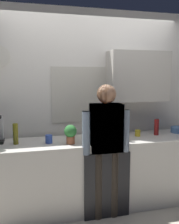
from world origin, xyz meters
TOP-DOWN VIEW (x-y plane):
  - ground_plane at (0.00, 0.00)m, footprint 8.00×8.00m
  - kitchen_counter at (0.00, 0.30)m, footprint 2.86×0.64m
  - dishwasher_panel at (0.01, -0.03)m, footprint 0.56×0.02m
  - back_wall_assembly at (0.08, 0.70)m, footprint 4.46×0.42m
  - bottle_olive_oil at (-1.02, 0.32)m, footprint 0.06×0.06m
  - bottle_red_vinegar at (0.83, 0.33)m, footprint 0.06×0.06m
  - bottle_dark_sauce at (0.42, 0.44)m, footprint 0.06×0.06m
  - bottle_amber_beer at (0.28, 0.14)m, footprint 0.06×0.06m
  - cup_yellow_cup at (0.56, 0.33)m, footprint 0.07×0.07m
  - cup_blue_mug at (-0.64, 0.27)m, footprint 0.08×0.08m
  - mixing_bowl at (1.22, 0.39)m, footprint 0.22×0.22m
  - potted_plant at (-0.39, 0.17)m, footprint 0.15×0.15m
  - dish_soap at (-0.31, 0.45)m, footprint 0.06×0.06m
  - person_at_sink at (0.00, 0.00)m, footprint 0.57×0.22m
  - person_guest at (0.00, 0.00)m, footprint 0.57×0.22m

SIDE VIEW (x-z plane):
  - ground_plane at x=0.00m, z-range 0.00..0.00m
  - dishwasher_panel at x=0.01m, z-range 0.00..0.80m
  - kitchen_counter at x=0.00m, z-range 0.00..0.89m
  - mixing_bowl at x=1.22m, z-range 0.89..0.97m
  - cup_yellow_cup at x=0.56m, z-range 0.89..0.97m
  - cup_blue_mug at x=-0.64m, z-range 0.89..0.99m
  - person_at_sink at x=0.00m, z-range 0.15..1.75m
  - person_guest at x=0.00m, z-range 0.15..1.75m
  - dish_soap at x=-0.31m, z-range 0.88..1.06m
  - bottle_dark_sauce at x=0.42m, z-range 0.89..1.07m
  - bottle_red_vinegar at x=0.83m, z-range 0.89..1.11m
  - bottle_amber_beer at x=0.28m, z-range 0.89..1.12m
  - bottle_olive_oil at x=-1.02m, z-range 0.89..1.14m
  - potted_plant at x=-0.39m, z-range 0.91..1.14m
  - back_wall_assembly at x=0.08m, z-range 0.06..2.66m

